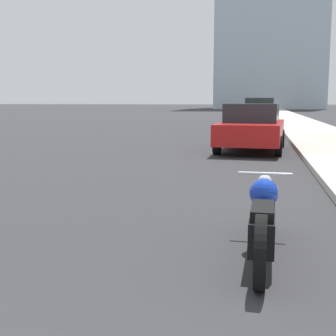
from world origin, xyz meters
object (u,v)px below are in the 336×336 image
object	(u,v)px
parked_car_red	(252,127)
parked_car_green	(259,114)
parked_car_blue	(260,110)
motorcycle	(263,219)

from	to	relation	value
parked_car_red	parked_car_green	world-z (taller)	parked_car_green
parked_car_green	parked_car_blue	world-z (taller)	parked_car_green
motorcycle	parked_car_green	distance (m)	21.37
motorcycle	parked_car_blue	world-z (taller)	parked_car_blue
parked_car_red	parked_car_green	xyz separation A→B (m)	(0.24, 10.82, 0.11)
parked_car_green	motorcycle	bearing A→B (deg)	-89.26
motorcycle	parked_car_green	xyz separation A→B (m)	(-0.01, 21.36, 0.48)
parked_car_green	parked_car_blue	xyz separation A→B (m)	(0.09, 11.37, -0.01)
parked_car_blue	parked_car_red	bearing A→B (deg)	-94.96
motorcycle	parked_car_green	world-z (taller)	parked_car_green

